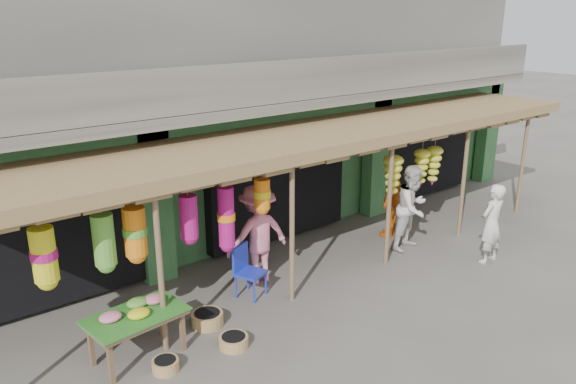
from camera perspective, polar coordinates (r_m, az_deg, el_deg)
ground at (r=11.38m, az=5.71°, el=-8.16°), size 80.00×80.00×0.00m
building at (r=14.20m, az=-7.86°, el=11.23°), size 16.40×6.80×7.00m
awning at (r=10.98m, az=2.68°, el=5.18°), size 14.00×2.70×2.79m
flower_table at (r=8.79m, az=-15.19°, el=-12.04°), size 1.51×0.98×0.86m
blue_chair at (r=10.30m, az=-4.25°, el=-7.71°), size 0.60×0.61×0.97m
basket_left at (r=9.64m, az=-8.20°, el=-12.65°), size 0.59×0.59×0.22m
basket_mid at (r=9.06m, az=-5.54°, el=-14.88°), size 0.49×0.49×0.18m
basket_right at (r=8.70m, az=-12.34°, el=-16.83°), size 0.50×0.50×0.18m
person_front at (r=12.21m, az=19.97°, el=-3.04°), size 0.62×0.41×1.68m
person_right at (r=12.40m, az=12.52°, el=-1.56°), size 1.02×0.85×1.88m
person_vendor at (r=13.04m, az=10.54°, el=-0.80°), size 1.10×0.78×1.73m
person_shopper at (r=10.63m, az=-3.10°, el=-4.29°), size 1.33×0.86×1.94m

